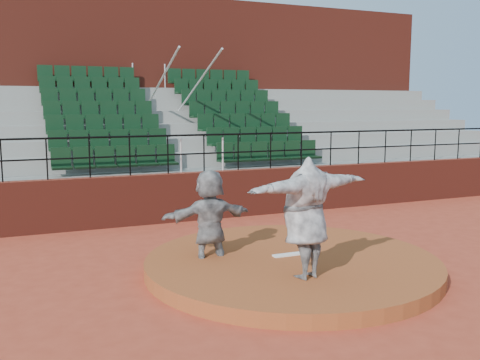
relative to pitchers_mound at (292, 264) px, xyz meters
name	(u,v)px	position (x,y,z in m)	size (l,w,h in m)	color
ground	(291,270)	(0.00, 0.00, -0.12)	(90.00, 90.00, 0.00)	#A53A25
pitchers_mound	(292,264)	(0.00, 0.00, 0.00)	(5.50, 5.50, 0.25)	#954621
pitching_rubber	(288,255)	(0.00, 0.15, 0.14)	(0.60, 0.15, 0.03)	white
boundary_wall	(204,195)	(0.00, 5.00, 0.53)	(24.00, 0.30, 1.30)	maroon
wall_railing	(204,145)	(0.00, 5.00, 1.90)	(24.04, 0.05, 1.03)	black
seating_deck	(168,155)	(0.00, 8.65, 1.32)	(24.00, 5.97, 4.63)	gray
press_box_facade	(141,93)	(0.00, 12.60, 3.43)	(24.00, 3.00, 7.10)	maroon
pitcher	(306,218)	(-0.35, -1.11, 1.14)	(2.48, 0.68, 2.02)	black
fielder	(209,220)	(-1.38, 0.71, 0.83)	(1.77, 0.56, 1.91)	black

